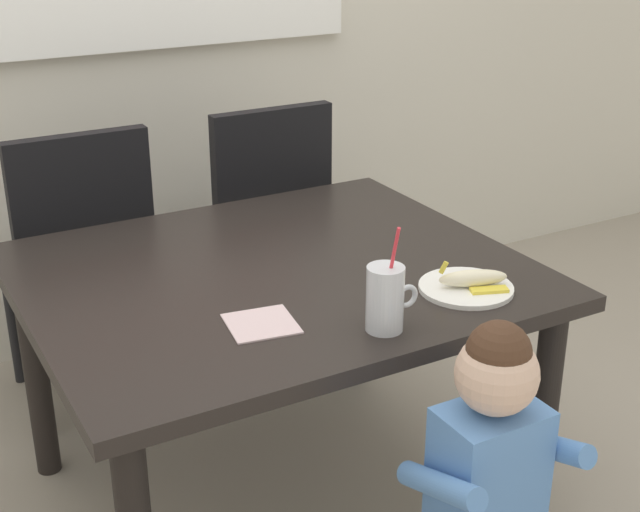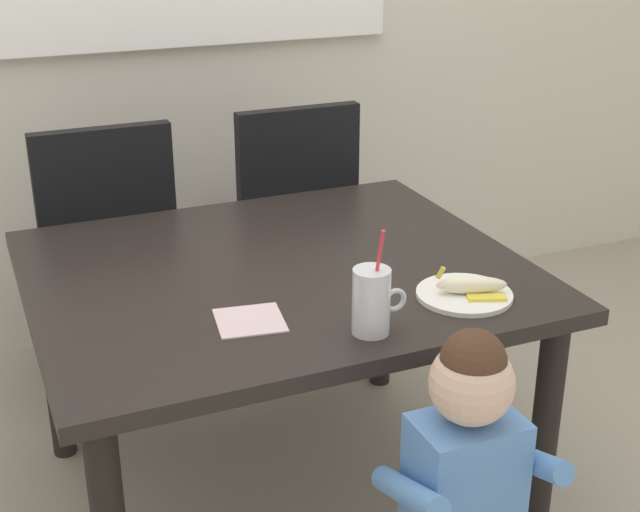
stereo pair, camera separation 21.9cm
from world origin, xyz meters
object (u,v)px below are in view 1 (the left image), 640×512
(toddler_standing, at_px, (490,458))
(dining_chair_left, at_px, (79,255))
(milk_cup, at_px, (385,302))
(peeled_banana, at_px, (474,279))
(dining_table, at_px, (275,301))
(paper_napkin, at_px, (261,324))
(dining_chair_right, at_px, (259,220))
(snack_plate, at_px, (466,288))

(toddler_standing, bearing_deg, dining_chair_left, 107.37)
(milk_cup, distance_m, peeled_banana, 0.31)
(toddler_standing, distance_m, milk_cup, 0.39)
(dining_chair_left, bearing_deg, dining_table, 112.91)
(toddler_standing, bearing_deg, paper_napkin, 124.24)
(dining_chair_left, bearing_deg, dining_chair_right, -179.26)
(milk_cup, xyz_separation_m, peeled_banana, (0.30, 0.07, -0.04))
(peeled_banana, bearing_deg, toddler_standing, -122.00)
(dining_table, xyz_separation_m, dining_chair_left, (-0.32, 0.75, -0.08))
(dining_chair_left, bearing_deg, paper_napkin, 98.58)
(snack_plate, xyz_separation_m, peeled_banana, (0.01, -0.01, 0.03))
(dining_chair_right, relative_size, paper_napkin, 6.40)
(dining_chair_right, height_order, milk_cup, milk_cup)
(peeled_banana, bearing_deg, dining_chair_right, 92.39)
(dining_table, distance_m, snack_plate, 0.50)
(toddler_standing, height_order, peeled_banana, toddler_standing)
(snack_plate, bearing_deg, dining_chair_left, 121.39)
(dining_chair_right, bearing_deg, milk_cup, 77.90)
(dining_chair_left, height_order, peeled_banana, dining_chair_left)
(dining_chair_left, relative_size, peeled_banana, 5.50)
(dining_chair_left, relative_size, paper_napkin, 6.40)
(dining_chair_right, height_order, peeled_banana, dining_chair_right)
(dining_chair_left, xyz_separation_m, snack_plate, (0.67, -1.09, 0.18))
(toddler_standing, distance_m, paper_napkin, 0.57)
(dining_chair_left, bearing_deg, snack_plate, 121.39)
(snack_plate, bearing_deg, peeled_banana, -37.26)
(milk_cup, relative_size, peeled_banana, 1.43)
(paper_napkin, bearing_deg, snack_plate, -8.69)
(dining_chair_right, height_order, toddler_standing, dining_chair_right)
(dining_table, xyz_separation_m, dining_chair_right, (0.32, 0.76, -0.08))
(dining_chair_right, relative_size, peeled_banana, 5.50)
(toddler_standing, bearing_deg, peeled_banana, 58.00)
(dining_chair_right, height_order, paper_napkin, dining_chair_right)
(toddler_standing, height_order, snack_plate, toddler_standing)
(toddler_standing, distance_m, snack_plate, 0.46)
(snack_plate, relative_size, peeled_banana, 1.32)
(snack_plate, bearing_deg, paper_napkin, 171.31)
(toddler_standing, bearing_deg, milk_cup, 104.41)
(dining_chair_left, distance_m, snack_plate, 1.29)
(dining_chair_left, distance_m, peeled_banana, 1.31)
(toddler_standing, height_order, milk_cup, milk_cup)
(dining_chair_left, distance_m, dining_chair_right, 0.63)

